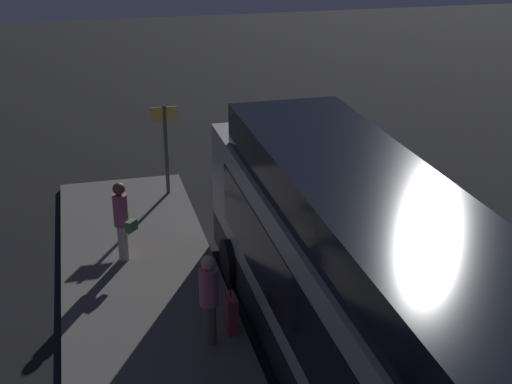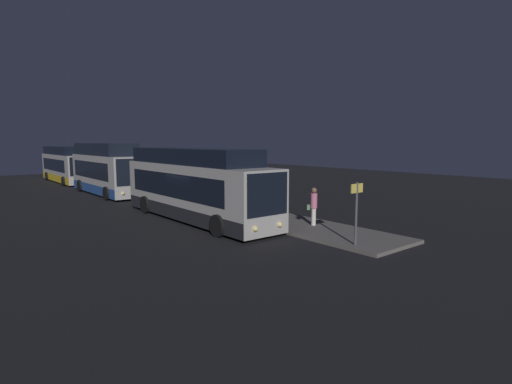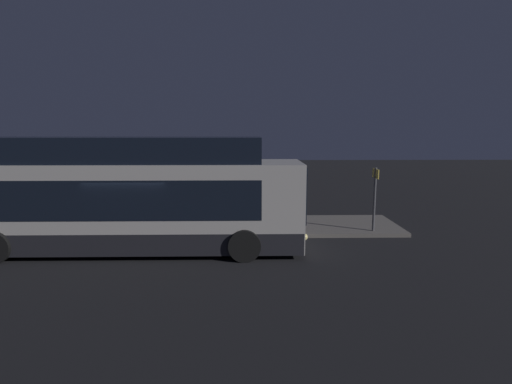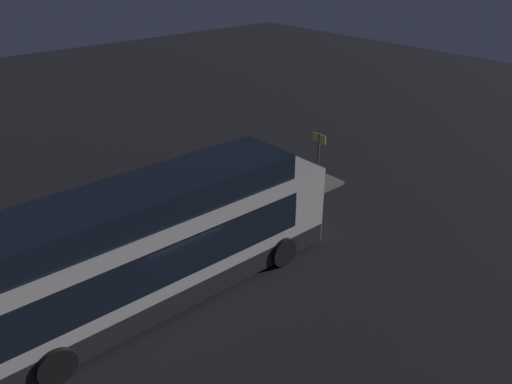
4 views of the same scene
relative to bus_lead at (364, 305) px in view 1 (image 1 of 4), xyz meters
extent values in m
plane|color=black|center=(0.46, -0.18, -1.74)|extent=(80.00, 80.00, 0.00)
cube|color=#B2ADA8|center=(0.10, 0.00, -0.14)|extent=(11.82, 2.48, 2.84)
cube|color=black|center=(0.10, 0.00, -1.21)|extent=(11.76, 2.50, 0.70)
cube|color=black|center=(-0.19, 0.00, 0.20)|extent=(9.69, 2.51, 1.25)
cube|color=black|center=(6.03, 0.00, 0.27)|extent=(0.06, 2.18, 1.82)
sphere|color=#F9E58C|center=(6.05, 0.68, -1.11)|extent=(0.24, 0.24, 0.24)
sphere|color=#F9E58C|center=(6.05, -0.68, -1.11)|extent=(0.24, 0.24, 0.24)
cylinder|color=black|center=(4.12, 1.24, -1.23)|extent=(1.02, 0.30, 1.02)
cylinder|color=black|center=(4.12, -1.24, -1.23)|extent=(1.02, 0.30, 1.02)
cube|color=black|center=(-0.37, 0.00, 1.69)|extent=(10.05, 2.28, 0.82)
cylinder|color=#6B604C|center=(1.90, 2.13, -1.18)|extent=(0.32, 0.32, 0.80)
cylinder|color=#CC6B8C|center=(1.90, 2.13, -0.43)|extent=(0.46, 0.46, 0.70)
sphere|color=beige|center=(1.90, 2.13, 0.05)|extent=(0.26, 0.26, 0.26)
cylinder|color=silver|center=(5.53, 3.39, -1.16)|extent=(0.32, 0.32, 0.84)
cylinder|color=#CC6B8C|center=(5.53, 3.39, -0.38)|extent=(0.46, 0.46, 0.73)
sphere|color=brown|center=(5.53, 3.39, 0.13)|extent=(0.27, 0.27, 0.27)
cube|color=#598C59|center=(5.35, 3.20, -0.69)|extent=(0.30, 0.29, 0.24)
cube|color=maroon|center=(2.20, 1.67, -1.22)|extent=(0.46, 0.19, 0.72)
cylinder|color=black|center=(2.20, 1.67, -0.74)|extent=(0.02, 0.02, 0.24)
cylinder|color=#4C4C51|center=(9.13, 1.90, -0.34)|extent=(0.10, 0.10, 2.48)
cube|color=#E5C64C|center=(9.13, 1.90, 0.67)|extent=(0.04, 0.71, 0.36)
camera|label=1|loc=(-8.93, 4.04, 5.98)|focal=50.00mm
camera|label=2|loc=(18.60, -10.83, 2.47)|focal=28.00mm
camera|label=3|loc=(4.25, -13.22, 2.36)|focal=28.00mm
camera|label=4|loc=(-5.67, -11.28, 8.16)|focal=35.00mm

